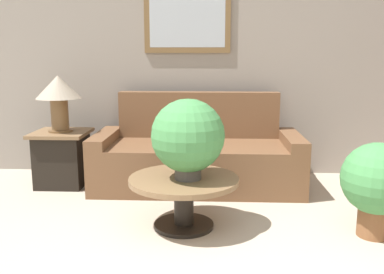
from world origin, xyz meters
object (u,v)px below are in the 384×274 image
Objects in this scene: couch_main at (198,157)px; coffee_table at (184,191)px; potted_plant_floor at (377,182)px; side_table at (62,158)px; table_lamp at (58,93)px; potted_plant_on_table at (188,137)px.

couch_main is 1.09m from coffee_table.
coffee_table is (-0.07, -1.09, -0.00)m from couch_main.
couch_main is at bearing 138.94° from potted_plant_floor.
potted_plant_floor is at bearing -22.63° from side_table.
potted_plant_on_table is (1.37, -1.08, -0.23)m from table_lamp.
table_lamp reaches higher than potted_plant_on_table.
potted_plant_on_table reaches higher than couch_main.
potted_plant_on_table is at bearing 177.05° from potted_plant_floor.
couch_main is 3.37× the size of potted_plant_on_table.
potted_plant_on_table is at bearing -91.77° from couch_main.
couch_main is at bearing 86.35° from coffee_table.
couch_main is 2.43× the size of coffee_table.
side_table is 0.79× the size of potted_plant_floor.
couch_main is at bearing 1.48° from side_table.
coffee_table is 1.70m from side_table.
potted_plant_floor is at bearing -4.11° from coffee_table.
potted_plant_floor is at bearing -41.06° from couch_main.
couch_main is 1.82m from potted_plant_floor.
table_lamp reaches higher than side_table.
table_lamp is at bearing 141.64° from potted_plant_on_table.
potted_plant_on_table is (1.37, -1.08, 0.45)m from side_table.
table_lamp is at bearing 157.37° from potted_plant_floor.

